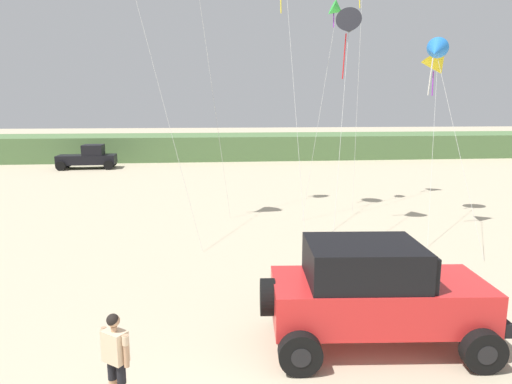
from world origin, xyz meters
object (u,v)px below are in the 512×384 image
(kite_orange_streamer, at_px, (349,26))
(kite_black_sled, at_px, (337,10))
(distant_pickup, at_px, (89,157))
(kite_pink_ribbon, at_px, (436,51))
(jeep, at_px, (375,292))
(person_watching, at_px, (116,355))
(kite_yellow_diamond, at_px, (437,65))

(kite_orange_streamer, height_order, kite_black_sled, kite_black_sled)
(distant_pickup, relative_size, kite_pink_ribbon, 0.61)
(distant_pickup, xyz_separation_m, kite_pink_ribbon, (18.52, -21.51, 6.17))
(jeep, distance_m, person_watching, 5.23)
(distant_pickup, xyz_separation_m, kite_yellow_diamond, (19.93, -18.97, 5.88))
(person_watching, height_order, kite_black_sled, kite_black_sled)
(jeep, xyz_separation_m, person_watching, (-5.02, -1.44, -0.26))
(kite_black_sled, bearing_deg, kite_pink_ribbon, -63.32)
(person_watching, height_order, kite_orange_streamer, kite_orange_streamer)
(distant_pickup, height_order, kite_orange_streamer, kite_orange_streamer)
(jeep, relative_size, distant_pickup, 1.05)
(kite_pink_ribbon, xyz_separation_m, kite_yellow_diamond, (1.41, 2.53, -0.28))
(kite_black_sled, bearing_deg, kite_yellow_diamond, -31.98)
(distant_pickup, xyz_separation_m, kite_black_sled, (16.02, -16.53, 8.60))
(person_watching, bearing_deg, kite_pink_ribbon, 43.81)
(distant_pickup, relative_size, kite_yellow_diamond, 0.63)
(person_watching, xyz_separation_m, kite_pink_ribbon, (10.35, 9.93, 6.17))
(distant_pickup, bearing_deg, kite_pink_ribbon, -49.27)
(jeep, xyz_separation_m, distant_pickup, (-13.18, 30.00, -0.26))
(kite_black_sled, bearing_deg, person_watching, -117.77)
(jeep, relative_size, kite_pink_ribbon, 0.65)
(kite_pink_ribbon, bearing_deg, jeep, -122.17)
(kite_orange_streamer, bearing_deg, distant_pickup, 127.28)
(distant_pickup, bearing_deg, kite_orange_streamer, -52.72)
(kite_pink_ribbon, height_order, kite_yellow_diamond, kite_pink_ribbon)
(kite_yellow_diamond, bearing_deg, kite_black_sled, 148.02)
(kite_orange_streamer, relative_size, kite_yellow_diamond, 1.19)
(jeep, relative_size, kite_yellow_diamond, 0.66)
(distant_pickup, bearing_deg, kite_yellow_diamond, -43.59)
(kite_orange_streamer, xyz_separation_m, kite_yellow_diamond, (4.48, 1.32, -1.34))
(distant_pickup, bearing_deg, kite_black_sled, -45.90)
(distant_pickup, relative_size, kite_black_sled, 0.47)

